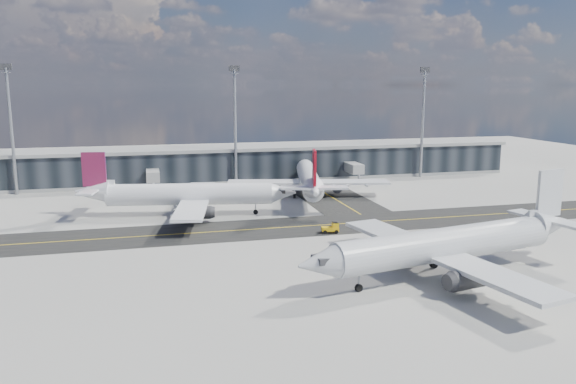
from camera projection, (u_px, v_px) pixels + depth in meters
name	position (u px, v px, depth m)	size (l,w,h in m)	color
ground	(281.00, 234.00, 93.17)	(300.00, 300.00, 0.00)	gray
taxiway_lanes	(288.00, 218.00, 104.34)	(180.00, 63.00, 0.03)	black
terminal_concourse	(232.00, 165.00, 144.73)	(152.00, 19.80, 8.80)	black
floodlight_masts	(235.00, 122.00, 135.96)	(102.50, 0.70, 28.90)	gray
airliner_af	(187.00, 195.00, 105.57)	(41.10, 35.22, 12.20)	white
airliner_redtail	(309.00, 179.00, 122.30)	(35.92, 41.82, 12.48)	white
airliner_near	(449.00, 244.00, 71.92)	(42.98, 36.86, 12.78)	silver
baggage_tug	(332.00, 228.00, 93.50)	(3.02, 1.86, 1.78)	#DFAC0B
service_van	(250.00, 192.00, 125.31)	(2.30, 4.98, 1.38)	white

